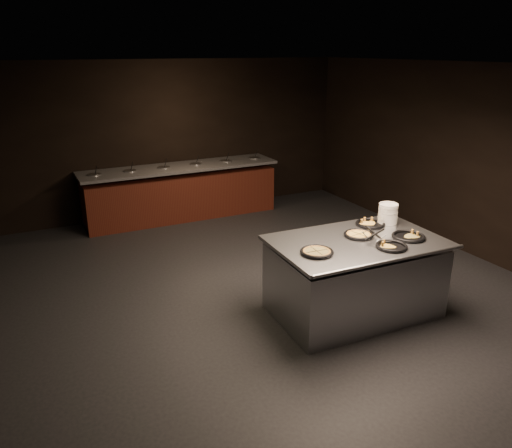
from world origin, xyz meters
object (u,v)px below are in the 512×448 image
object	(u,v)px
plate_stack	(388,214)
pan_veggie_whole	(317,252)
pan_cheese_whole	(359,235)
serving_counter	(354,278)

from	to	relation	value
plate_stack	pan_veggie_whole	xyz separation A→B (m)	(-1.36, -0.44, -0.11)
plate_stack	pan_veggie_whole	world-z (taller)	plate_stack
pan_veggie_whole	pan_cheese_whole	world-z (taller)	same
plate_stack	pan_veggie_whole	bearing A→B (deg)	-161.95
serving_counter	pan_veggie_whole	bearing A→B (deg)	-166.20
plate_stack	pan_cheese_whole	size ratio (longest dim) A/B	0.72
pan_veggie_whole	pan_cheese_whole	xyz separation A→B (m)	(0.74, 0.22, -0.00)
serving_counter	pan_cheese_whole	xyz separation A→B (m)	(0.09, 0.09, 0.52)
plate_stack	pan_cheese_whole	world-z (taller)	plate_stack
pan_veggie_whole	pan_cheese_whole	size ratio (longest dim) A/B	1.04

